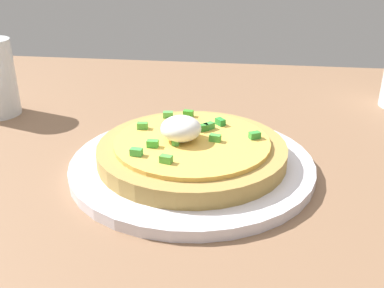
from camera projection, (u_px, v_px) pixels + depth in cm
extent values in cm
cube|color=brown|center=(174.00, 142.00, 62.90)|extent=(103.90, 81.39, 2.94)
cylinder|color=white|center=(192.00, 164.00, 52.02)|extent=(28.64, 28.64, 1.28)
cylinder|color=#AD8B47|center=(192.00, 152.00, 51.33)|extent=(22.07, 22.07, 2.02)
cylinder|color=#EAB34C|center=(192.00, 142.00, 50.80)|extent=(18.12, 18.12, 0.50)
ellipsoid|color=white|center=(181.00, 129.00, 50.12)|extent=(4.70, 4.70, 2.85)
cube|color=green|center=(152.00, 144.00, 48.83)|extent=(1.30, 0.83, 0.80)
cube|color=green|center=(215.00, 138.00, 50.25)|extent=(1.43, 1.07, 0.80)
cube|color=#50B14D|center=(168.00, 115.00, 57.05)|extent=(1.37, 0.96, 0.80)
cube|color=green|center=(142.00, 126.00, 53.63)|extent=(1.37, 0.96, 0.80)
cube|color=green|center=(169.00, 129.00, 52.73)|extent=(1.03, 1.41, 0.80)
cube|color=#298E37|center=(220.00, 122.00, 54.77)|extent=(1.43, 1.50, 0.80)
cube|color=#51B243|center=(166.00, 159.00, 45.33)|extent=(1.43, 1.07, 0.80)
cube|color=green|center=(136.00, 152.00, 46.87)|extent=(1.35, 0.91, 0.80)
cube|color=green|center=(209.00, 126.00, 53.52)|extent=(1.46, 1.48, 0.80)
cube|color=green|center=(176.00, 141.00, 49.50)|extent=(0.86, 1.31, 0.80)
cube|color=green|center=(255.00, 135.00, 50.93)|extent=(1.51, 1.32, 0.80)
cube|color=#358932|center=(203.00, 128.00, 53.04)|extent=(1.51, 1.33, 0.80)
cube|color=green|center=(188.00, 113.00, 57.47)|extent=(1.36, 0.93, 0.80)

